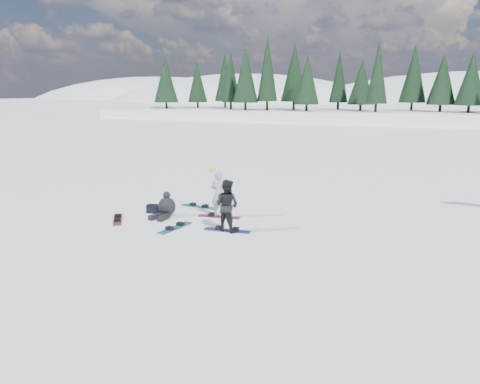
% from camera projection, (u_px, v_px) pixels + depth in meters
% --- Properties ---
extents(ground, '(420.00, 420.00, 0.00)m').
position_uv_depth(ground, '(238.00, 228.00, 15.06)').
color(ground, white).
rests_on(ground, ground).
extents(alpine_backdrop, '(412.50, 227.00, 53.20)m').
position_uv_depth(alpine_backdrop, '(393.00, 136.00, 192.62)').
color(alpine_backdrop, white).
rests_on(alpine_backdrop, ground).
extents(snowboarder_woman, '(0.60, 0.41, 1.79)m').
position_uv_depth(snowboarder_woman, '(219.00, 194.00, 16.23)').
color(snowboarder_woman, '#B0B0B5').
rests_on(snowboarder_woman, ground).
extents(snowboarder_man, '(0.91, 0.77, 1.66)m').
position_uv_depth(snowboarder_man, '(227.00, 205.00, 14.62)').
color(snowboarder_man, black).
rests_on(snowboarder_man, ground).
extents(seated_rider, '(0.69, 1.09, 0.89)m').
position_uv_depth(seated_rider, '(166.00, 207.00, 16.43)').
color(seated_rider, black).
rests_on(seated_rider, ground).
extents(gear_bag, '(0.50, 0.39, 0.30)m').
position_uv_depth(gear_bag, '(153.00, 209.00, 16.97)').
color(gear_bag, black).
rests_on(gear_bag, ground).
extents(snowboard_woman, '(1.52, 0.49, 0.03)m').
position_uv_depth(snowboard_woman, '(219.00, 217.00, 16.40)').
color(snowboard_woman, maroon).
rests_on(snowboard_woman, ground).
extents(snowboard_man, '(1.52, 0.46, 0.03)m').
position_uv_depth(snowboard_man, '(227.00, 230.00, 14.80)').
color(snowboard_man, navy).
rests_on(snowboard_man, ground).
extents(snowboard_loose_c, '(1.52, 0.41, 0.03)m').
position_uv_depth(snowboard_loose_c, '(199.00, 207.00, 17.81)').
color(snowboard_loose_c, teal).
rests_on(snowboard_loose_c, ground).
extents(snowboard_loose_a, '(0.47, 1.52, 0.03)m').
position_uv_depth(snowboard_loose_a, '(175.00, 228.00, 15.08)').
color(snowboard_loose_a, '#177582').
rests_on(snowboard_loose_a, ground).
extents(snowboard_loose_b, '(1.10, 1.38, 0.03)m').
position_uv_depth(snowboard_loose_b, '(118.00, 220.00, 16.05)').
color(snowboard_loose_b, maroon).
rests_on(snowboard_loose_b, ground).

